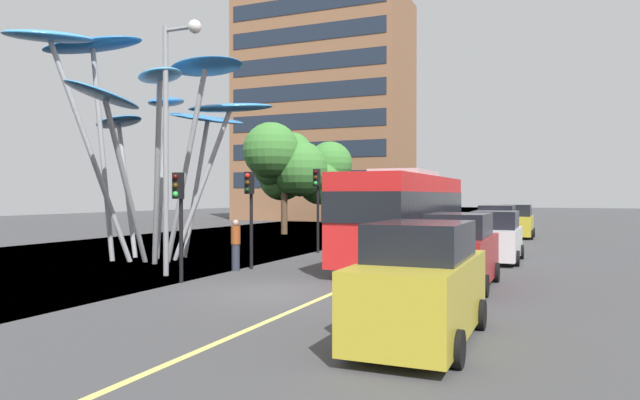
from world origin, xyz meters
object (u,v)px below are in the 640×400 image
at_px(traffic_light_island_mid, 317,192).
at_px(street_lamp, 173,118).
at_px(car_parked_near, 421,285).
at_px(car_side_street, 497,228).
at_px(leaf_sculpture, 147,99).
at_px(car_parked_mid, 460,252).
at_px(car_parked_far, 495,238).
at_px(car_far_side, 517,222).
at_px(traffic_light_kerb_far, 250,199).
at_px(pedestrian, 236,245).
at_px(red_bus, 405,213).
at_px(traffic_light_kerb_near, 179,203).

bearing_deg(traffic_light_island_mid, street_lamp, -98.93).
height_order(car_parked_near, car_side_street, car_parked_near).
bearing_deg(leaf_sculpture, car_parked_mid, -7.10).
distance_m(car_parked_mid, car_parked_far, 7.14).
distance_m(car_side_street, car_far_side, 7.33).
distance_m(traffic_light_island_mid, car_side_street, 9.87).
bearing_deg(traffic_light_kerb_far, leaf_sculpture, 174.82).
bearing_deg(pedestrian, car_parked_far, 38.32).
relative_size(car_parked_near, pedestrian, 2.46).
relative_size(car_far_side, street_lamp, 0.46).
distance_m(red_bus, car_parked_near, 11.90).
bearing_deg(traffic_light_island_mid, car_side_street, 39.99).
height_order(car_parked_near, car_far_side, car_parked_near).
height_order(red_bus, car_parked_near, red_bus).
height_order(car_parked_near, street_lamp, street_lamp).
xyz_separation_m(red_bus, street_lamp, (-6.24, -6.27, 3.26)).
height_order(red_bus, pedestrian, red_bus).
distance_m(traffic_light_kerb_near, car_parked_mid, 8.54).
distance_m(leaf_sculpture, street_lamp, 4.84).
distance_m(traffic_light_kerb_far, car_parked_far, 10.09).
distance_m(red_bus, leaf_sculpture, 11.31).
height_order(leaf_sculpture, car_parked_mid, leaf_sculpture).
distance_m(traffic_light_kerb_far, car_parked_mid, 7.90).
bearing_deg(car_parked_far, car_side_street, 94.95).
height_order(traffic_light_kerb_near, pedestrian, traffic_light_kerb_near).
relative_size(car_side_street, street_lamp, 0.52).
bearing_deg(car_side_street, car_parked_mid, -88.77).
height_order(traffic_light_island_mid, car_parked_mid, traffic_light_island_mid).
bearing_deg(car_far_side, street_lamp, -112.50).
relative_size(red_bus, car_parked_mid, 2.32).
distance_m(traffic_light_kerb_near, pedestrian, 3.55).
bearing_deg(street_lamp, red_bus, 45.12).
bearing_deg(street_lamp, traffic_light_island_mid, 81.07).
distance_m(leaf_sculpture, car_parked_near, 16.35).
bearing_deg(car_parked_near, car_parked_far, 90.38).
relative_size(leaf_sculpture, car_side_street, 2.37).
relative_size(car_parked_mid, car_side_street, 1.06).
bearing_deg(pedestrian, traffic_light_island_mid, 88.05).
relative_size(traffic_light_kerb_far, street_lamp, 0.42).
xyz_separation_m(car_parked_near, pedestrian, (-8.33, 7.17, -0.12)).
relative_size(traffic_light_kerb_far, pedestrian, 1.95).
xyz_separation_m(leaf_sculpture, pedestrian, (4.72, -0.96, -5.67)).
xyz_separation_m(car_parked_near, street_lamp, (-9.49, 5.14, 4.22)).
height_order(traffic_light_kerb_far, car_side_street, traffic_light_kerb_far).
relative_size(traffic_light_island_mid, street_lamp, 0.47).
distance_m(traffic_light_kerb_far, car_parked_near, 11.22).
xyz_separation_m(leaf_sculpture, traffic_light_kerb_near, (4.67, -4.16, -4.14)).
xyz_separation_m(red_bus, car_parked_near, (3.24, -11.40, -0.97)).
height_order(traffic_light_kerb_near, car_far_side, traffic_light_kerb_near).
bearing_deg(traffic_light_kerb_far, street_lamp, -119.74).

